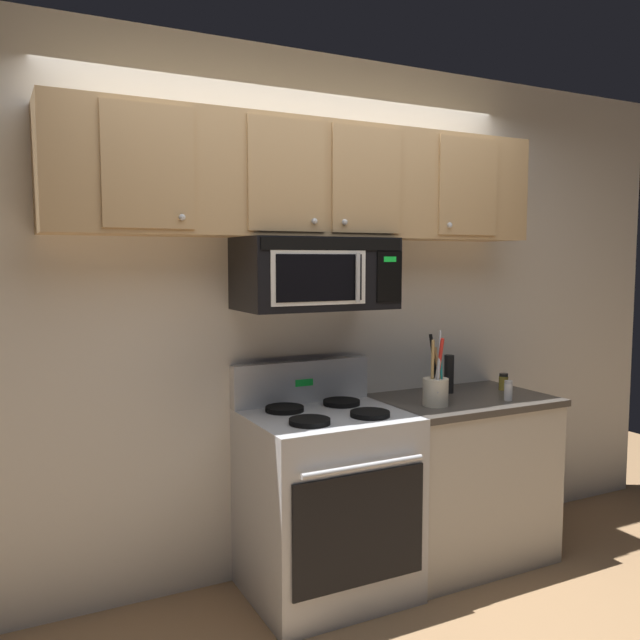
# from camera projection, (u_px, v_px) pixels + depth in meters

# --- Properties ---
(ground_plane) EXTENTS (8.00, 8.00, 0.00)m
(ground_plane) POSITION_uv_depth(u_px,v_px,m) (371.00, 634.00, 2.89)
(ground_plane) COLOR #93704C
(back_wall) EXTENTS (5.20, 0.10, 2.70)m
(back_wall) POSITION_uv_depth(u_px,v_px,m) (294.00, 315.00, 3.46)
(back_wall) COLOR silver
(back_wall) RESTS_ON ground_plane
(stove_range) EXTENTS (0.76, 0.69, 1.12)m
(stove_range) POSITION_uv_depth(u_px,v_px,m) (326.00, 500.00, 3.22)
(stove_range) COLOR #B7BABF
(stove_range) RESTS_ON ground_plane
(over_range_microwave) EXTENTS (0.76, 0.43, 0.35)m
(over_range_microwave) POSITION_uv_depth(u_px,v_px,m) (315.00, 274.00, 3.22)
(over_range_microwave) COLOR black
(upper_cabinets) EXTENTS (2.50, 0.36, 0.55)m
(upper_cabinets) POSITION_uv_depth(u_px,v_px,m) (312.00, 181.00, 3.21)
(upper_cabinets) COLOR tan
(counter_segment) EXTENTS (0.93, 0.65, 0.90)m
(counter_segment) POSITION_uv_depth(u_px,v_px,m) (461.00, 477.00, 3.61)
(counter_segment) COLOR #BCB7AD
(counter_segment) RESTS_ON ground_plane
(utensil_crock_cream) EXTENTS (0.13, 0.13, 0.39)m
(utensil_crock_cream) POSITION_uv_depth(u_px,v_px,m) (436.00, 387.00, 3.34)
(utensil_crock_cream) COLOR beige
(utensil_crock_cream) RESTS_ON counter_segment
(salt_shaker) EXTENTS (0.04, 0.04, 0.11)m
(salt_shaker) POSITION_uv_depth(u_px,v_px,m) (508.00, 391.00, 3.47)
(salt_shaker) COLOR white
(salt_shaker) RESTS_ON counter_segment
(pepper_mill) EXTENTS (0.05, 0.05, 0.21)m
(pepper_mill) POSITION_uv_depth(u_px,v_px,m) (449.00, 374.00, 3.66)
(pepper_mill) COLOR black
(pepper_mill) RESTS_ON counter_segment
(spice_jar) EXTENTS (0.05, 0.05, 0.09)m
(spice_jar) POSITION_uv_depth(u_px,v_px,m) (503.00, 382.00, 3.75)
(spice_jar) COLOR olive
(spice_jar) RESTS_ON counter_segment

